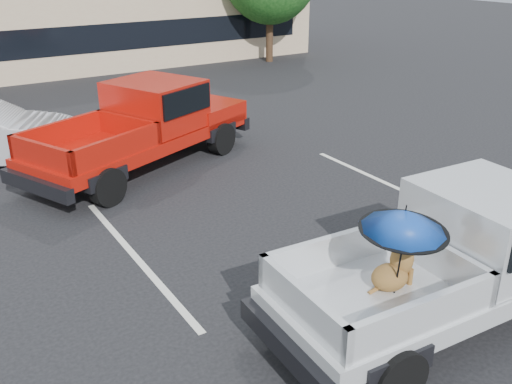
% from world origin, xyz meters
% --- Properties ---
extents(ground, '(90.00, 90.00, 0.00)m').
position_xyz_m(ground, '(0.00, 0.00, 0.00)').
color(ground, black).
rests_on(ground, ground).
extents(stripe_left, '(0.12, 5.00, 0.01)m').
position_xyz_m(stripe_left, '(-3.00, 2.00, 0.00)').
color(stripe_left, silver).
rests_on(stripe_left, ground).
extents(stripe_right, '(0.12, 5.00, 0.01)m').
position_xyz_m(stripe_right, '(3.00, 2.00, 0.00)').
color(stripe_right, silver).
rests_on(stripe_right, ground).
extents(silver_pickup, '(5.78, 2.33, 2.06)m').
position_xyz_m(silver_pickup, '(0.49, -2.02, 1.05)').
color(silver_pickup, black).
rests_on(silver_pickup, ground).
extents(red_pickup, '(6.38, 4.34, 1.99)m').
position_xyz_m(red_pickup, '(-0.88, 6.19, 1.09)').
color(red_pickup, black).
rests_on(red_pickup, ground).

